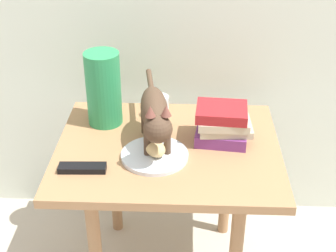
{
  "coord_description": "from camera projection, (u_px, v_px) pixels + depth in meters",
  "views": [
    {
      "loc": [
        0.06,
        -1.42,
        1.5
      ],
      "look_at": [
        0.0,
        0.0,
        0.66
      ],
      "focal_mm": 53.25,
      "sensor_mm": 36.0,
      "label": 1
    }
  ],
  "objects": [
    {
      "name": "bread_roll",
      "position": [
        155.0,
        149.0,
        1.61
      ],
      "size": [
        0.09,
        0.1,
        0.05
      ],
      "primitive_type": "ellipsoid",
      "rotation": [
        0.0,
        0.0,
        2.14
      ],
      "color": "#E0BC7A",
      "rests_on": "plate"
    },
    {
      "name": "side_table",
      "position": [
        168.0,
        166.0,
        1.74
      ],
      "size": [
        0.76,
        0.61,
        0.58
      ],
      "color": "#9E724C",
      "rests_on": "ground"
    },
    {
      "name": "cat",
      "position": [
        155.0,
        114.0,
        1.62
      ],
      "size": [
        0.13,
        0.48,
        0.23
      ],
      "color": "#4C3828",
      "rests_on": "side_table"
    },
    {
      "name": "book_stack",
      "position": [
        223.0,
        124.0,
        1.7
      ],
      "size": [
        0.2,
        0.16,
        0.13
      ],
      "color": "#72337A",
      "rests_on": "side_table"
    },
    {
      "name": "candle_jar",
      "position": [
        159.0,
        108.0,
        1.85
      ],
      "size": [
        0.07,
        0.07,
        0.08
      ],
      "color": "silver",
      "rests_on": "side_table"
    },
    {
      "name": "plate",
      "position": [
        155.0,
        155.0,
        1.63
      ],
      "size": [
        0.22,
        0.22,
        0.01
      ],
      "primitive_type": "cylinder",
      "color": "silver",
      "rests_on": "side_table"
    },
    {
      "name": "tv_remote",
      "position": [
        82.0,
        168.0,
        1.57
      ],
      "size": [
        0.15,
        0.05,
        0.02
      ],
      "primitive_type": "cube",
      "rotation": [
        0.0,
        0.0,
        0.04
      ],
      "color": "black",
      "rests_on": "side_table"
    },
    {
      "name": "green_vase",
      "position": [
        104.0,
        89.0,
        1.77
      ],
      "size": [
        0.12,
        0.12,
        0.27
      ],
      "primitive_type": "cylinder",
      "color": "#288C51",
      "rests_on": "side_table"
    }
  ]
}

